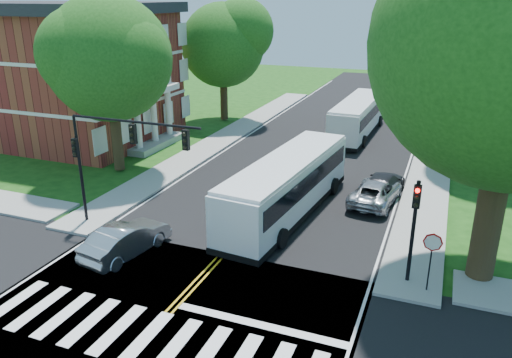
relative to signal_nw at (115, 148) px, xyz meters
The scene contains 23 objects.
ground 9.74m from the signal_nw, 47.67° to the right, with size 140.00×140.00×0.00m, color #164310.
road 13.69m from the signal_nw, 63.16° to the left, with size 14.00×96.00×0.01m, color black.
cross_road 9.73m from the signal_nw, 47.67° to the right, with size 60.00×12.00×0.01m, color black.
center_line 17.20m from the signal_nw, 69.39° to the left, with size 0.36×70.00×0.01m, color gold.
edge_line_w 16.20m from the signal_nw, 93.47° to the left, with size 0.12×70.00×0.01m, color silver.
edge_line_e 20.54m from the signal_nw, 50.90° to the left, with size 0.12×70.00×0.01m, color silver.
crosswalk 10.07m from the signal_nw, 49.80° to the right, with size 12.60×3.00×0.01m, color silver.
stop_bar 11.40m from the signal_nw, 27.30° to the right, with size 6.60×0.40×0.01m, color silver.
sidewalk_nw 19.22m from the signal_nw, 97.50° to the left, with size 2.60×40.00×0.15m, color gray.
sidewalk_ne 23.75m from the signal_nw, 52.69° to the left, with size 2.60×40.00×0.15m, color gray.
tree_west_near 9.96m from the signal_nw, 126.70° to the left, with size 8.00×8.00×11.40m.
tree_west_far 24.27m from the signal_nw, 102.31° to the left, with size 7.60×7.60×10.67m.
tree_east_mid 24.94m from the signal_nw, 45.36° to the left, with size 8.40×8.40×11.93m.
tree_east_far 38.34m from the signal_nw, 61.33° to the left, with size 7.20×7.20×10.34m.
brick_building 21.08m from the signal_nw, 139.86° to the left, with size 20.00×13.00×10.80m.
signal_nw is the anchor object (origin of this frame).
signal_ne 14.13m from the signal_nw, ahead, with size 0.30×0.46×4.40m.
stop_sign 15.05m from the signal_nw, ahead, with size 0.76×0.08×2.53m.
bus_lead 9.13m from the signal_nw, 34.32° to the left, with size 3.85×12.51×3.19m.
bus_follow 24.34m from the signal_nw, 71.46° to the left, with size 3.08×11.78×3.03m.
hatchback 4.53m from the signal_nw, 50.71° to the right, with size 1.59×4.57×1.51m, color #AAADB1.
suv 14.59m from the signal_nw, 35.63° to the left, with size 2.24×4.86×1.35m, color #A8AAAF.
dark_sedan 15.68m from the signal_nw, 39.84° to the left, with size 1.87×4.60×1.34m, color black.
Camera 1 is at (8.88, -12.62, 11.29)m, focal length 35.00 mm.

